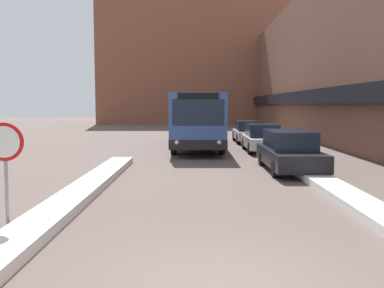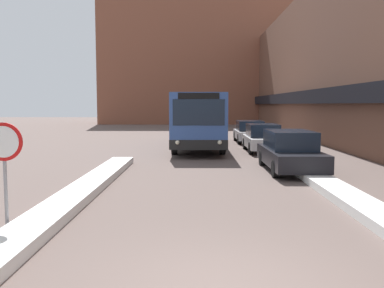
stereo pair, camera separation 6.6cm
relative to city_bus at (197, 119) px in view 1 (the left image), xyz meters
name	(u,v)px [view 1 (the left image)]	position (x,y,z in m)	size (l,w,h in m)	color
building_row_right	(347,62)	(10.26, 4.36, 3.76)	(5.50, 60.00, 10.97)	brown
building_backdrop_far	(198,62)	(0.28, 32.95, 6.58)	(26.00, 8.00, 16.58)	brown
snow_bank_left	(83,190)	(-3.32, -13.36, -1.58)	(0.90, 13.36, 0.24)	silver
snow_bank_right	(339,191)	(3.88, -13.45, -1.59)	(0.90, 10.43, 0.24)	silver
city_bus	(197,119)	(0.00, 0.00, 0.00)	(2.73, 11.75, 3.11)	#335193
parked_car_front	(290,151)	(3.48, -8.96, -0.94)	(1.87, 4.84, 1.54)	black
parked_car_middle	(262,138)	(3.48, -2.22, -0.97)	(1.82, 4.26, 1.49)	silver
parked_car_back	(249,131)	(3.48, 3.41, -0.97)	(1.90, 4.43, 1.45)	#B7B7BC
stop_sign	(5,153)	(-3.88, -16.95, -0.12)	(0.76, 0.08, 2.19)	gray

